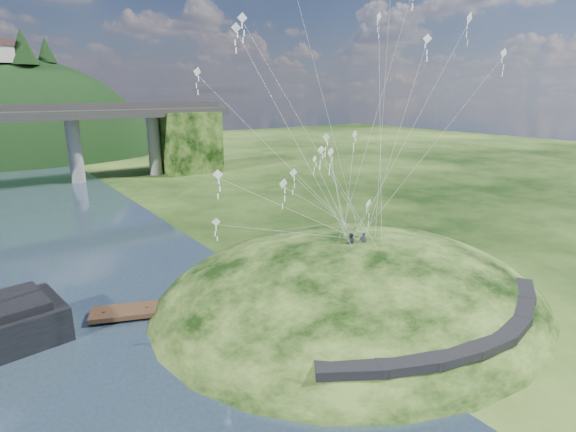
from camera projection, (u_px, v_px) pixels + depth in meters
ground at (291, 332)px, 33.40m from camera, size 320.00×320.00×0.00m
grass_hill at (351, 311)px, 39.82m from camera, size 36.00×32.00×13.00m
footpath at (470, 333)px, 29.32m from camera, size 22.29×5.84×0.83m
wooden_dock at (189, 305)px, 36.68m from camera, size 14.95×7.67×1.08m
kite_flyers at (355, 233)px, 37.64m from camera, size 1.82×1.12×1.74m
kite_swarm at (331, 92)px, 36.37m from camera, size 20.82×16.19×21.51m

